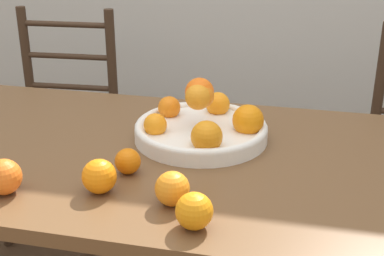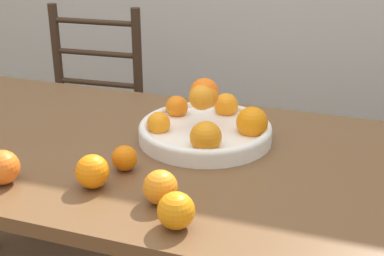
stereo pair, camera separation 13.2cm
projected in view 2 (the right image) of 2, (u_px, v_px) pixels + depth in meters
name	position (u px, v px, depth m)	size (l,w,h in m)	color
dining_table	(138.00, 178.00, 1.44)	(1.86, 0.81, 0.73)	brown
fruit_bowl	(207.00, 125.00, 1.43)	(0.36, 0.36, 0.17)	white
orange_loose_0	(160.00, 187.00, 1.12)	(0.07, 0.07, 0.07)	orange
orange_loose_1	(2.00, 167.00, 1.20)	(0.08, 0.08, 0.08)	orange
orange_loose_2	(91.00, 171.00, 1.19)	(0.08, 0.08, 0.08)	orange
orange_loose_3	(176.00, 211.00, 1.04)	(0.08, 0.08, 0.08)	orange
orange_loose_4	(125.00, 158.00, 1.27)	(0.06, 0.06, 0.06)	orange
chair_left	(87.00, 123.00, 2.29)	(0.45, 0.43, 0.93)	#382619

